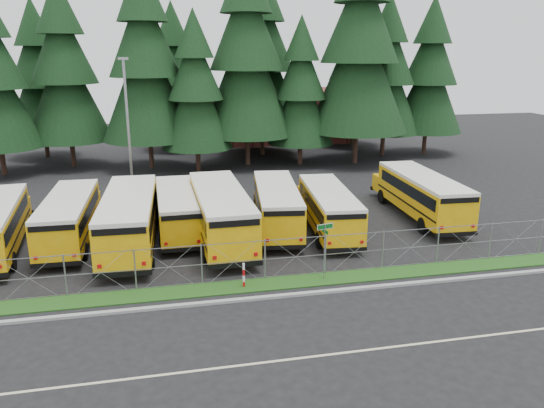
# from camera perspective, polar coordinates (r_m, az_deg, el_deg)

# --- Properties ---
(ground) EXTENTS (120.00, 120.00, 0.00)m
(ground) POSITION_cam_1_polar(r_m,az_deg,el_deg) (26.80, 0.93, -7.01)
(ground) COLOR black
(ground) RESTS_ON ground
(curb) EXTENTS (50.00, 0.25, 0.12)m
(curb) POSITION_cam_1_polar(r_m,az_deg,el_deg) (24.04, 2.63, -9.70)
(curb) COLOR gray
(curb) RESTS_ON ground
(grass_verge) EXTENTS (50.00, 1.40, 0.06)m
(grass_verge) POSITION_cam_1_polar(r_m,az_deg,el_deg) (25.28, 1.81, -8.42)
(grass_verge) COLOR #174112
(grass_verge) RESTS_ON ground
(road_lane_line) EXTENTS (50.00, 0.12, 0.01)m
(road_lane_line) POSITION_cam_1_polar(r_m,az_deg,el_deg) (19.95, 6.34, -15.79)
(road_lane_line) COLOR beige
(road_lane_line) RESTS_ON ground
(chainlink_fence) EXTENTS (44.00, 0.10, 2.00)m
(chainlink_fence) POSITION_cam_1_polar(r_m,az_deg,el_deg) (25.52, 1.45, -5.80)
(chainlink_fence) COLOR gray
(chainlink_fence) RESTS_ON ground
(brick_building) EXTENTS (22.00, 10.00, 6.00)m
(brick_building) POSITION_cam_1_polar(r_m,az_deg,el_deg) (65.49, -1.89, 9.48)
(brick_building) COLOR maroon
(brick_building) RESTS_ON ground
(bus_1) EXTENTS (2.62, 10.40, 2.72)m
(bus_1) POSITION_cam_1_polar(r_m,az_deg,el_deg) (32.21, -20.87, -1.52)
(bus_1) COLOR #DD9806
(bus_1) RESTS_ON ground
(bus_2) EXTENTS (3.14, 11.70, 3.04)m
(bus_2) POSITION_cam_1_polar(r_m,az_deg,el_deg) (30.40, -15.02, -1.68)
(bus_2) COLOR #DD9806
(bus_2) RESTS_ON ground
(bus_3) EXTENTS (2.49, 9.91, 2.59)m
(bus_3) POSITION_cam_1_polar(r_m,az_deg,el_deg) (32.38, -10.18, -0.72)
(bus_3) COLOR #DD9806
(bus_3) RESTS_ON ground
(bus_4) EXTENTS (2.94, 11.73, 3.07)m
(bus_4) POSITION_cam_1_polar(r_m,az_deg,el_deg) (30.53, -5.61, -1.10)
(bus_4) COLOR #DD9806
(bus_4) RESTS_ON ground
(bus_5) EXTENTS (3.83, 10.67, 2.73)m
(bus_5) POSITION_cam_1_polar(r_m,az_deg,el_deg) (32.45, 0.47, -0.28)
(bus_5) COLOR #DD9806
(bus_5) RESTS_ON ground
(bus_6) EXTENTS (3.43, 10.27, 2.64)m
(bus_6) POSITION_cam_1_polar(r_m,az_deg,el_deg) (32.17, 6.00, -0.61)
(bus_6) COLOR #DD9806
(bus_6) RESTS_ON ground
(bus_east) EXTENTS (3.15, 11.16, 2.90)m
(bus_east) POSITION_cam_1_polar(r_m,az_deg,el_deg) (35.91, 15.59, 0.86)
(bus_east) COLOR #DD9806
(bus_east) RESTS_ON ground
(street_sign) EXTENTS (0.83, 0.54, 2.81)m
(street_sign) POSITION_cam_1_polar(r_m,az_deg,el_deg) (24.98, 5.70, -3.84)
(street_sign) COLOR gray
(street_sign) RESTS_ON ground
(striped_bollard) EXTENTS (0.11, 0.11, 1.20)m
(striped_bollard) POSITION_cam_1_polar(r_m,az_deg,el_deg) (24.61, -3.05, -7.68)
(striped_bollard) COLOR #B20C0C
(striped_bollard) RESTS_ON ground
(light_standard) EXTENTS (0.70, 0.35, 10.14)m
(light_standard) POSITION_cam_1_polar(r_m,az_deg,el_deg) (40.03, -15.23, 8.33)
(light_standard) COLOR gray
(light_standard) RESTS_ON ground
(conifer_2) EXTENTS (7.71, 7.71, 17.06)m
(conifer_2) POSITION_cam_1_polar(r_m,az_deg,el_deg) (53.00, -21.41, 12.86)
(conifer_2) COLOR black
(conifer_2) RESTS_ON ground
(conifer_3) EXTENTS (8.35, 8.35, 18.47)m
(conifer_3) POSITION_cam_1_polar(r_m,az_deg,el_deg) (49.94, -13.44, 14.19)
(conifer_3) COLOR black
(conifer_3) RESTS_ON ground
(conifer_4) EXTENTS (6.41, 6.41, 14.18)m
(conifer_4) POSITION_cam_1_polar(r_m,az_deg,el_deg) (48.33, -8.23, 11.85)
(conifer_4) COLOR black
(conifer_4) RESTS_ON ground
(conifer_5) EXTENTS (8.88, 8.88, 19.63)m
(conifer_5) POSITION_cam_1_polar(r_m,az_deg,el_deg) (50.40, -2.75, 15.27)
(conifer_5) COLOR black
(conifer_5) RESTS_ON ground
(conifer_6) EXTENTS (6.23, 6.23, 13.79)m
(conifer_6) POSITION_cam_1_polar(r_m,az_deg,el_deg) (50.69, 3.13, 11.96)
(conifer_6) COLOR black
(conifer_6) RESTS_ON ground
(conifer_7) EXTENTS (9.50, 9.50, 21.01)m
(conifer_7) POSITION_cam_1_polar(r_m,az_deg,el_deg) (51.89, 9.40, 15.86)
(conifer_7) COLOR black
(conifer_7) RESTS_ON ground
(conifer_8) EXTENTS (7.31, 7.31, 16.17)m
(conifer_8) POSITION_cam_1_polar(r_m,az_deg,el_deg) (56.41, 12.21, 13.26)
(conifer_8) COLOR black
(conifer_8) RESTS_ON ground
(conifer_9) EXTENTS (7.25, 7.25, 16.04)m
(conifer_9) POSITION_cam_1_polar(r_m,az_deg,el_deg) (58.55, 16.60, 12.99)
(conifer_9) COLOR black
(conifer_9) RESTS_ON ground
(conifer_10) EXTENTS (7.09, 7.09, 15.68)m
(conifer_10) POSITION_cam_1_polar(r_m,az_deg,el_deg) (59.07, -23.79, 12.16)
(conifer_10) COLOR black
(conifer_10) RESTS_ON ground
(conifer_11) EXTENTS (7.10, 7.10, 15.71)m
(conifer_11) POSITION_cam_1_polar(r_m,az_deg,el_deg) (59.56, -10.50, 13.26)
(conifer_11) COLOR black
(conifer_11) RESTS_ON ground
(conifer_12) EXTENTS (8.59, 8.59, 19.00)m
(conifer_12) POSITION_cam_1_polar(r_m,az_deg,el_deg) (55.54, -1.09, 15.03)
(conifer_12) COLOR black
(conifer_12) RESTS_ON ground
(conifer_13) EXTENTS (7.42, 7.42, 16.42)m
(conifer_13) POSITION_cam_1_polar(r_m,az_deg,el_deg) (61.96, 8.85, 13.76)
(conifer_13) COLOR black
(conifer_13) RESTS_ON ground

